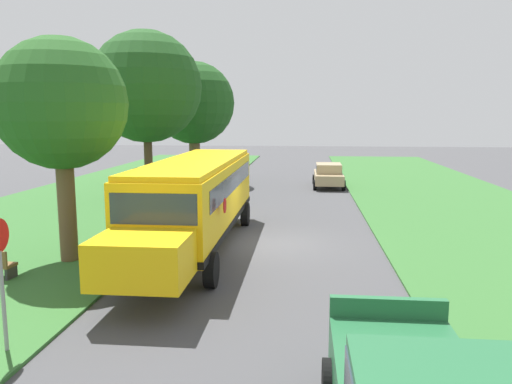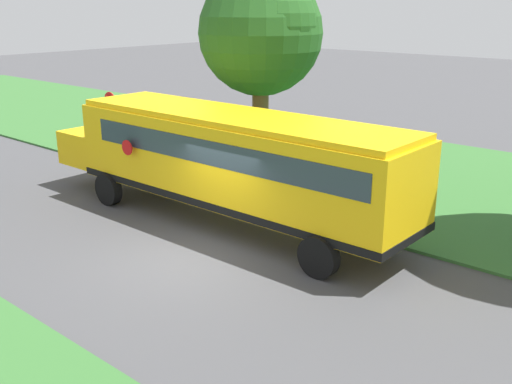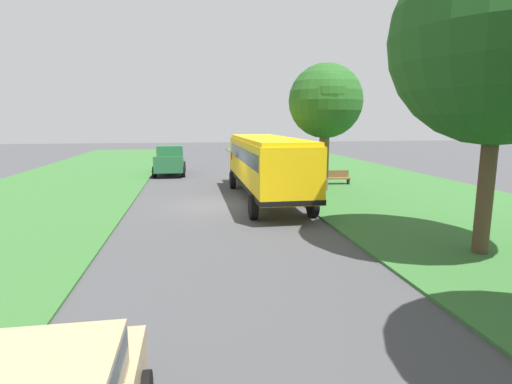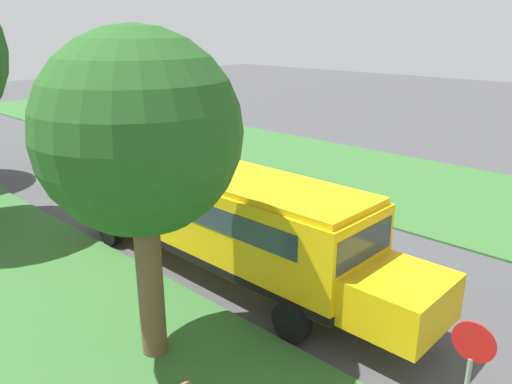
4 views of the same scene
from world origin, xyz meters
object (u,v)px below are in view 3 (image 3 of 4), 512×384
(park_bench, at_px, (337,178))
(pickup_truck, at_px, (170,160))
(school_bus, at_px, (265,162))
(oak_tree_roadside_mid, at_px, (499,36))
(stop_sign, at_px, (273,153))
(oak_tree_beside_bus, at_px, (326,100))

(park_bench, bearing_deg, pickup_truck, -35.33)
(school_bus, xyz_separation_m, park_bench, (-5.28, -3.95, -1.45))
(park_bench, bearing_deg, school_bus, 36.81)
(school_bus, relative_size, oak_tree_roadside_mid, 1.36)
(stop_sign, bearing_deg, pickup_truck, -24.10)
(pickup_truck, height_order, oak_tree_roadside_mid, oak_tree_roadside_mid)
(oak_tree_beside_bus, bearing_deg, pickup_truck, -46.88)
(pickup_truck, bearing_deg, oak_tree_beside_bus, 133.12)
(pickup_truck, height_order, park_bench, pickup_truck)
(school_bus, height_order, stop_sign, school_bus)
(school_bus, bearing_deg, park_bench, -143.19)
(pickup_truck, xyz_separation_m, oak_tree_roadside_mid, (-9.97, 20.71, 5.15))
(pickup_truck, relative_size, oak_tree_roadside_mid, 0.59)
(school_bus, bearing_deg, pickup_truck, -65.35)
(stop_sign, distance_m, park_bench, 5.43)
(oak_tree_beside_bus, bearing_deg, stop_sign, -75.31)
(stop_sign, bearing_deg, oak_tree_beside_bus, 104.69)
(stop_sign, bearing_deg, oak_tree_roadside_mid, 98.70)
(oak_tree_beside_bus, relative_size, park_bench, 4.32)
(pickup_truck, bearing_deg, school_bus, 114.65)
(pickup_truck, bearing_deg, oak_tree_roadside_mid, 115.70)
(stop_sign, relative_size, park_bench, 1.67)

